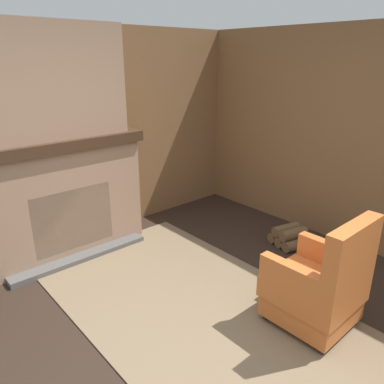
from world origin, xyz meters
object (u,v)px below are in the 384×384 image
at_px(armchair, 319,287).
at_px(firewood_stack, 289,237).
at_px(oil_lamp_vase, 26,129).
at_px(storage_case, 63,130).

bearing_deg(armchair, firewood_stack, -47.09).
bearing_deg(armchair, oil_lamp_vase, 25.18).
distance_m(firewood_stack, oil_lamp_vase, 3.05).
relative_size(firewood_stack, storage_case, 2.19).
relative_size(armchair, storage_case, 4.78).
relative_size(armchair, oil_lamp_vase, 3.17).
xyz_separation_m(firewood_stack, oil_lamp_vase, (-1.61, -2.24, 1.30)).
height_order(armchair, firewood_stack, armchair).
relative_size(armchair, firewood_stack, 2.18).
relative_size(oil_lamp_vase, storage_case, 1.51).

